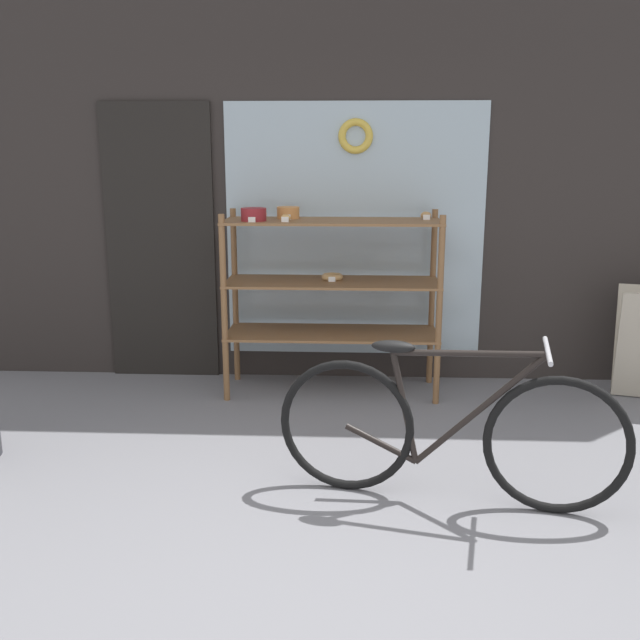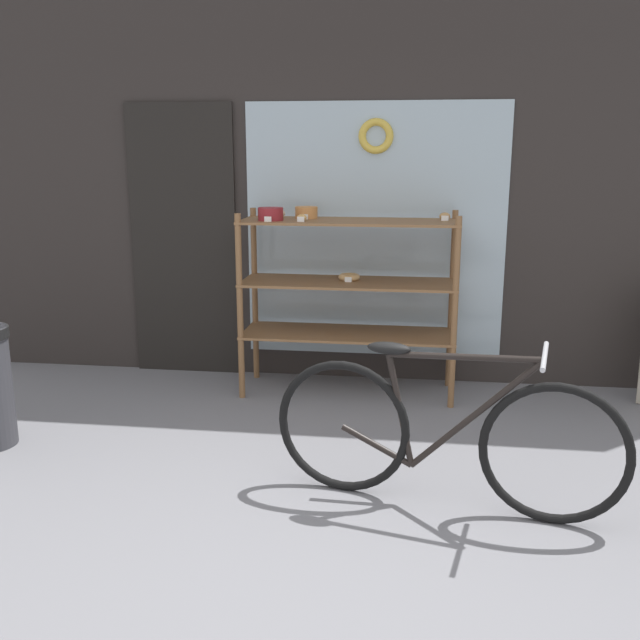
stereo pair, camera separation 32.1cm
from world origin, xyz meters
name	(u,v)px [view 2 (the right image)]	position (x,y,z in m)	size (l,w,h in m)	color
ground_plane	(273,604)	(0.00, 0.00, 0.00)	(30.00, 30.00, 0.00)	slate
storefront_facade	(345,168)	(-0.03, 2.98, 1.62)	(6.22, 0.13, 3.30)	#2D2826
display_case	(343,278)	(0.00, 2.59, 0.86)	(1.54, 0.52, 1.36)	brown
bicycle	(442,435)	(0.68, 0.91, 0.38)	(1.73, 0.51, 0.84)	black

